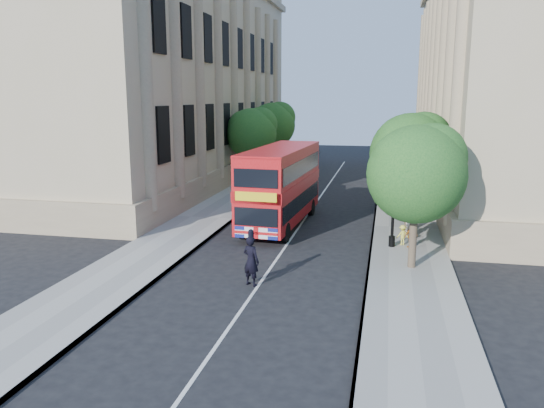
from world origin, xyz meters
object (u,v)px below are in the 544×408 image
Objects in this scene: lamp_post at (394,197)px; box_van at (278,182)px; double_decker_bus at (281,184)px; woman_pedestrian at (408,220)px; police_constable at (251,261)px.

lamp_post is 11.80m from box_van.
woman_pedestrian is (6.86, -1.38, -1.40)m from double_decker_bus.
double_decker_bus is 5.93m from box_van.
lamp_post is 3.01× the size of woman_pedestrian.
woman_pedestrian is (6.08, 8.26, -0.00)m from police_constable.
lamp_post is at bearing 51.35° from woman_pedestrian.
lamp_post is 0.92× the size of box_van.
box_van is 15.51m from police_constable.
box_van is 10.87m from woman_pedestrian.
lamp_post is 2.66m from woman_pedestrian.
box_van is at bearing 106.81° from double_decker_bus.
lamp_post reaches higher than box_van.
box_van reaches higher than police_constable.
police_constable is at bearing -81.94° from double_decker_bus.
box_van reaches higher than woman_pedestrian.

